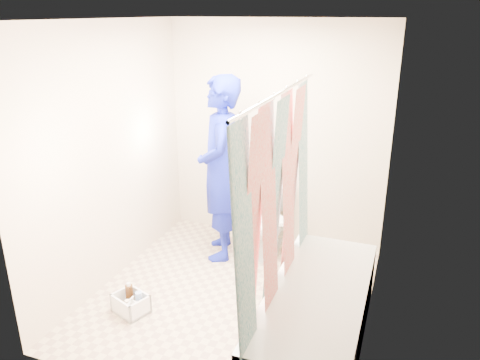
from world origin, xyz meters
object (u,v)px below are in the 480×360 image
(toilet, at_px, (270,221))
(plumber, at_px, (220,170))
(bathtub, at_px, (316,316))
(cleaning_caddy, at_px, (132,305))

(toilet, xyz_separation_m, plumber, (-0.47, -0.23, 0.59))
(bathtub, distance_m, toilet, 1.56)
(bathtub, xyz_separation_m, plumber, (-1.25, 1.12, 0.68))
(plumber, xyz_separation_m, cleaning_caddy, (-0.32, -1.25, -0.87))
(toilet, xyz_separation_m, cleaning_caddy, (-0.79, -1.48, -0.28))
(toilet, distance_m, plumber, 0.79)
(bathtub, bearing_deg, cleaning_caddy, -175.10)
(plumber, relative_size, cleaning_caddy, 5.48)
(bathtub, height_order, toilet, toilet)
(cleaning_caddy, bearing_deg, toilet, 83.05)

